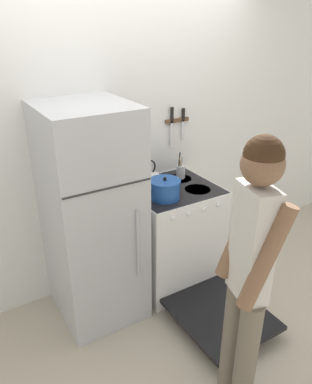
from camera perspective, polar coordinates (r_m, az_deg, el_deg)
The scene contains 9 objects.
ground_plane at distance 3.72m, azimuth -4.62°, elevation -11.54°, with size 14.00×14.00×0.00m, color #B2A893.
wall_back at distance 3.16m, azimuth -5.66°, elevation 7.69°, with size 10.00×0.06×2.55m.
refrigerator at distance 2.86m, azimuth -9.68°, elevation -3.82°, with size 0.63×0.71×1.70m.
stove_range at distance 3.31m, azimuth 2.73°, elevation -6.90°, with size 0.72×1.42×0.92m.
dutch_oven_pot at distance 2.91m, azimuth 1.35°, elevation 0.45°, with size 0.29×0.25×0.18m.
tea_kettle at distance 3.13m, azimuth -1.09°, elevation 2.14°, with size 0.22×0.17×0.23m.
utensil_jar at distance 3.30m, azimuth 3.78°, elevation 3.19°, with size 0.08×0.08×0.24m.
person at distance 2.07m, azimuth 13.93°, elevation -11.83°, with size 0.34×0.40×1.74m.
wall_knife_strip at distance 3.35m, azimuth 3.21°, elevation 10.87°, with size 0.24×0.03×0.35m.
Camera 1 is at (-1.28, -2.70, 2.21)m, focal length 35.00 mm.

